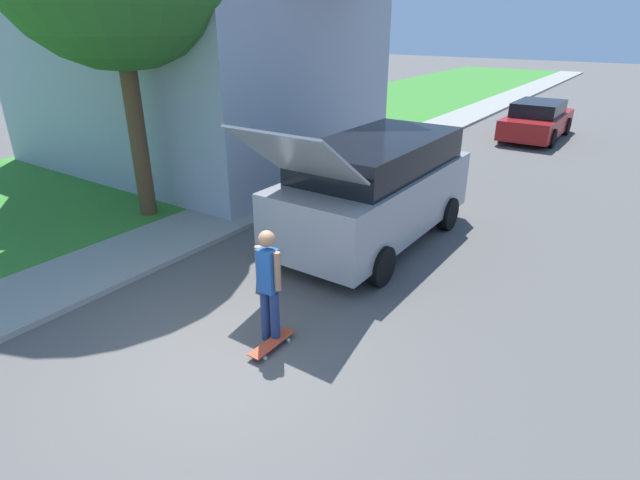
{
  "coord_description": "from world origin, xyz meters",
  "views": [
    {
      "loc": [
        4.25,
        -3.67,
        4.13
      ],
      "look_at": [
        0.08,
        2.35,
        0.9
      ],
      "focal_mm": 28.0,
      "sensor_mm": 36.0,
      "label": 1
    }
  ],
  "objects_px": {
    "suv_parked": "(376,188)",
    "skateboarder": "(269,282)",
    "skateboard": "(272,343)",
    "car_down_street": "(537,120)"
  },
  "relations": [
    {
      "from": "suv_parked",
      "to": "skateboarder",
      "type": "bearing_deg",
      "value": -82.49
    },
    {
      "from": "skateboard",
      "to": "suv_parked",
      "type": "bearing_deg",
      "value": 99.04
    },
    {
      "from": "skateboarder",
      "to": "skateboard",
      "type": "height_order",
      "value": "skateboarder"
    },
    {
      "from": "skateboarder",
      "to": "skateboard",
      "type": "distance_m",
      "value": 0.87
    },
    {
      "from": "suv_parked",
      "to": "skateboarder",
      "type": "relative_size",
      "value": 3.32
    },
    {
      "from": "suv_parked",
      "to": "car_down_street",
      "type": "relative_size",
      "value": 1.26
    },
    {
      "from": "car_down_street",
      "to": "skateboarder",
      "type": "distance_m",
      "value": 15.92
    },
    {
      "from": "car_down_street",
      "to": "skateboarder",
      "type": "relative_size",
      "value": 2.63
    },
    {
      "from": "suv_parked",
      "to": "car_down_street",
      "type": "bearing_deg",
      "value": 88.57
    },
    {
      "from": "suv_parked",
      "to": "car_down_street",
      "type": "height_order",
      "value": "suv_parked"
    }
  ]
}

